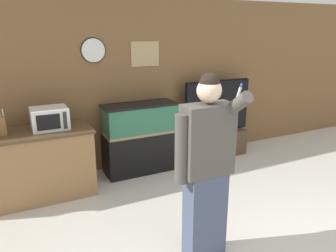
{
  "coord_description": "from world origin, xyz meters",
  "views": [
    {
      "loc": [
        -1.86,
        -1.57,
        2.14
      ],
      "look_at": [
        -0.25,
        1.71,
        1.05
      ],
      "focal_mm": 35.0,
      "sensor_mm": 36.0,
      "label": 1
    }
  ],
  "objects_px": {
    "microwave": "(50,118)",
    "person_standing": "(206,167)",
    "aquarium_on_stand": "(140,138)",
    "counter_island": "(42,164)",
    "tv_on_stand": "(216,134)",
    "knife_block": "(1,125)"
  },
  "relations": [
    {
      "from": "microwave",
      "to": "aquarium_on_stand",
      "type": "relative_size",
      "value": 0.4
    },
    {
      "from": "counter_island",
      "to": "tv_on_stand",
      "type": "distance_m",
      "value": 2.88
    },
    {
      "from": "counter_island",
      "to": "person_standing",
      "type": "relative_size",
      "value": 0.73
    },
    {
      "from": "aquarium_on_stand",
      "to": "person_standing",
      "type": "relative_size",
      "value": 0.62
    },
    {
      "from": "counter_island",
      "to": "knife_block",
      "type": "distance_m",
      "value": 0.7
    },
    {
      "from": "counter_island",
      "to": "knife_block",
      "type": "xyz_separation_m",
      "value": [
        -0.4,
        0.01,
        0.57
      ]
    },
    {
      "from": "tv_on_stand",
      "to": "counter_island",
      "type": "bearing_deg",
      "value": -175.52
    },
    {
      "from": "microwave",
      "to": "person_standing",
      "type": "xyz_separation_m",
      "value": [
        1.1,
        -1.98,
        -0.11
      ]
    },
    {
      "from": "tv_on_stand",
      "to": "knife_block",
      "type": "bearing_deg",
      "value": -176.2
    },
    {
      "from": "microwave",
      "to": "knife_block",
      "type": "relative_size",
      "value": 1.35
    },
    {
      "from": "counter_island",
      "to": "person_standing",
      "type": "height_order",
      "value": "person_standing"
    },
    {
      "from": "knife_block",
      "to": "aquarium_on_stand",
      "type": "distance_m",
      "value": 1.92
    },
    {
      "from": "microwave",
      "to": "person_standing",
      "type": "bearing_deg",
      "value": -61.04
    },
    {
      "from": "aquarium_on_stand",
      "to": "tv_on_stand",
      "type": "height_order",
      "value": "tv_on_stand"
    },
    {
      "from": "counter_island",
      "to": "person_standing",
      "type": "xyz_separation_m",
      "value": [
        1.25,
        -1.94,
        0.48
      ]
    },
    {
      "from": "counter_island",
      "to": "microwave",
      "type": "xyz_separation_m",
      "value": [
        0.16,
        0.04,
        0.59
      ]
    },
    {
      "from": "counter_island",
      "to": "knife_block",
      "type": "height_order",
      "value": "knife_block"
    },
    {
      "from": "microwave",
      "to": "counter_island",
      "type": "bearing_deg",
      "value": -164.46
    },
    {
      "from": "counter_island",
      "to": "person_standing",
      "type": "distance_m",
      "value": 2.36
    },
    {
      "from": "knife_block",
      "to": "tv_on_stand",
      "type": "height_order",
      "value": "tv_on_stand"
    },
    {
      "from": "counter_island",
      "to": "tv_on_stand",
      "type": "bearing_deg",
      "value": 4.48
    },
    {
      "from": "microwave",
      "to": "tv_on_stand",
      "type": "xyz_separation_m",
      "value": [
        2.71,
        0.18,
        -0.66
      ]
    }
  ]
}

